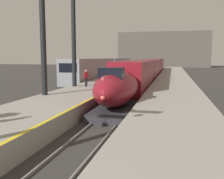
# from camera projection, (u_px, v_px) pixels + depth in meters

# --- Properties ---
(platform_left) EXTENTS (4.80, 110.00, 1.05)m
(platform_left) POSITION_uv_depth(u_px,v_px,m) (100.00, 88.00, 28.98)
(platform_left) COLOR gray
(platform_left) RESTS_ON ground
(platform_right) EXTENTS (4.80, 110.00, 1.05)m
(platform_right) POSITION_uv_depth(u_px,v_px,m) (174.00, 90.00, 27.15)
(platform_right) COLOR gray
(platform_right) RESTS_ON ground
(platform_left_safety_stripe) EXTENTS (0.20, 107.80, 0.01)m
(platform_left_safety_stripe) POSITION_uv_depth(u_px,v_px,m) (120.00, 84.00, 28.40)
(platform_left_safety_stripe) COLOR yellow
(platform_left_safety_stripe) RESTS_ON platform_left
(rail_main_left) EXTENTS (0.08, 110.00, 0.12)m
(rail_main_left) POSITION_uv_depth(u_px,v_px,m) (132.00, 90.00, 30.95)
(rail_main_left) COLOR slate
(rail_main_left) RESTS_ON ground
(rail_main_right) EXTENTS (0.08, 110.00, 0.12)m
(rail_main_right) POSITION_uv_depth(u_px,v_px,m) (145.00, 91.00, 30.61)
(rail_main_right) COLOR slate
(rail_main_right) RESTS_ON ground
(rail_secondary_left) EXTENTS (0.08, 110.00, 0.12)m
(rail_secondary_left) POSITION_uv_depth(u_px,v_px,m) (69.00, 88.00, 32.78)
(rail_secondary_left) COLOR slate
(rail_secondary_left) RESTS_ON ground
(rail_secondary_right) EXTENTS (0.08, 110.00, 0.12)m
(rail_secondary_right) POSITION_uv_depth(u_px,v_px,m) (80.00, 89.00, 32.44)
(rail_secondary_right) COLOR slate
(rail_secondary_right) RESTS_ON ground
(highspeed_train_main) EXTENTS (2.92, 57.75, 3.60)m
(highspeed_train_main) POSITION_uv_depth(u_px,v_px,m) (148.00, 70.00, 41.96)
(highspeed_train_main) COLOR maroon
(highspeed_train_main) RESTS_ON ground
(regional_train_adjacent) EXTENTS (2.85, 36.60, 3.80)m
(regional_train_adjacent) POSITION_uv_depth(u_px,v_px,m) (106.00, 67.00, 47.86)
(regional_train_adjacent) COLOR gray
(regional_train_adjacent) RESTS_ON ground
(station_column_mid) EXTENTS (4.00, 0.68, 8.69)m
(station_column_mid) POSITION_uv_depth(u_px,v_px,m) (43.00, 27.00, 19.72)
(station_column_mid) COLOR black
(station_column_mid) RESTS_ON platform_left
(station_column_far) EXTENTS (4.00, 0.68, 10.07)m
(station_column_far) POSITION_uv_depth(u_px,v_px,m) (73.00, 27.00, 25.78)
(station_column_far) COLOR black
(station_column_far) RESTS_ON platform_left
(passenger_mid_platform) EXTENTS (0.40, 0.47, 1.69)m
(passenger_mid_platform) POSITION_uv_depth(u_px,v_px,m) (86.00, 77.00, 26.05)
(passenger_mid_platform) COLOR #23232D
(passenger_mid_platform) RESTS_ON platform_left
(terminus_back_wall) EXTENTS (36.00, 2.00, 14.00)m
(terminus_back_wall) POSITION_uv_depth(u_px,v_px,m) (163.00, 50.00, 101.89)
(terminus_back_wall) COLOR #4C4742
(terminus_back_wall) RESTS_ON ground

